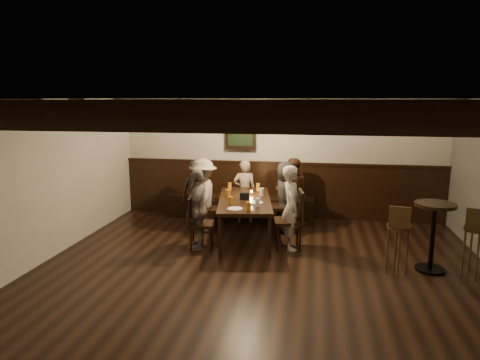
% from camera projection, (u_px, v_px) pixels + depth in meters
% --- Properties ---
extents(room, '(7.00, 7.00, 7.00)m').
position_uv_depth(room, '(258.00, 176.00, 7.50)').
color(room, black).
rests_on(room, ground).
extents(dining_table, '(1.17, 2.04, 0.72)m').
position_uv_depth(dining_table, '(245.00, 202.00, 7.29)').
color(dining_table, black).
rests_on(dining_table, floor).
extents(chair_left_near, '(0.46, 0.46, 0.88)m').
position_uv_depth(chair_left_near, '(205.00, 217.00, 7.82)').
color(chair_left_near, black).
rests_on(chair_left_near, floor).
extents(chair_left_far, '(0.45, 0.45, 0.86)m').
position_uv_depth(chair_left_far, '(200.00, 233.00, 6.93)').
color(chair_left_far, black).
rests_on(chair_left_far, floor).
extents(chair_right_near, '(0.51, 0.51, 0.98)m').
position_uv_depth(chair_right_near, '(284.00, 216.00, 7.80)').
color(chair_right_near, black).
rests_on(chair_right_near, floor).
extents(chair_right_far, '(0.51, 0.51, 0.96)m').
position_uv_depth(chair_right_far, '(289.00, 231.00, 6.92)').
color(chair_right_far, black).
rests_on(chair_right_far, floor).
extents(person_bench_left, '(0.68, 0.50, 1.28)m').
position_uv_depth(person_bench_left, '(198.00, 192.00, 8.19)').
color(person_bench_left, '#27282A').
rests_on(person_bench_left, floor).
extents(person_bench_centre, '(0.49, 0.37, 1.24)m').
position_uv_depth(person_bench_centre, '(245.00, 191.00, 8.33)').
color(person_bench_centre, gray).
rests_on(person_bench_centre, floor).
extents(person_bench_right, '(0.70, 0.59, 1.30)m').
position_uv_depth(person_bench_right, '(292.00, 192.00, 8.17)').
color(person_bench_right, '#582C1E').
rests_on(person_bench_right, floor).
extents(person_left_near, '(0.64, 0.94, 1.35)m').
position_uv_depth(person_left_near, '(203.00, 195.00, 7.74)').
color(person_left_near, gray).
rests_on(person_left_near, floor).
extents(person_left_far, '(0.44, 0.81, 1.31)m').
position_uv_depth(person_left_far, '(198.00, 209.00, 6.86)').
color(person_left_far, slate).
rests_on(person_left_far, floor).
extents(person_right_near, '(0.51, 0.70, 1.30)m').
position_uv_depth(person_right_near, '(286.00, 197.00, 7.73)').
color(person_right_near, black).
rests_on(person_right_near, floor).
extents(person_right_far, '(0.41, 0.55, 1.37)m').
position_uv_depth(person_right_far, '(292.00, 208.00, 6.84)').
color(person_right_far, '#BAAE9D').
rests_on(person_right_far, floor).
extents(pint_a, '(0.07, 0.07, 0.14)m').
position_uv_depth(pint_a, '(230.00, 186.00, 7.96)').
color(pint_a, '#BF7219').
rests_on(pint_a, dining_table).
extents(pint_b, '(0.07, 0.07, 0.14)m').
position_uv_depth(pint_b, '(258.00, 187.00, 7.91)').
color(pint_b, '#BF7219').
rests_on(pint_b, dining_table).
extents(pint_c, '(0.07, 0.07, 0.14)m').
position_uv_depth(pint_c, '(227.00, 193.00, 7.37)').
color(pint_c, '#BF7219').
rests_on(pint_c, dining_table).
extents(pint_d, '(0.07, 0.07, 0.14)m').
position_uv_depth(pint_d, '(262.00, 192.00, 7.46)').
color(pint_d, silver).
rests_on(pint_d, dining_table).
extents(pint_e, '(0.07, 0.07, 0.14)m').
position_uv_depth(pint_e, '(231.00, 201.00, 6.83)').
color(pint_e, '#BF7219').
rests_on(pint_e, dining_table).
extents(pint_f, '(0.07, 0.07, 0.14)m').
position_uv_depth(pint_f, '(257.00, 203.00, 6.73)').
color(pint_f, silver).
rests_on(pint_f, dining_table).
extents(pint_g, '(0.07, 0.07, 0.14)m').
position_uv_depth(pint_g, '(248.00, 207.00, 6.48)').
color(pint_g, '#BF7219').
rests_on(pint_g, dining_table).
extents(plate_near, '(0.24, 0.24, 0.01)m').
position_uv_depth(plate_near, '(235.00, 209.00, 6.60)').
color(plate_near, white).
rests_on(plate_near, dining_table).
extents(plate_far, '(0.24, 0.24, 0.01)m').
position_uv_depth(plate_far, '(256.00, 203.00, 6.99)').
color(plate_far, white).
rests_on(plate_far, dining_table).
extents(condiment_caddy, '(0.15, 0.10, 0.12)m').
position_uv_depth(condiment_caddy, '(245.00, 196.00, 7.22)').
color(condiment_caddy, black).
rests_on(condiment_caddy, dining_table).
extents(candle, '(0.05, 0.05, 0.05)m').
position_uv_depth(candle, '(251.00, 194.00, 7.57)').
color(candle, beige).
rests_on(candle, dining_table).
extents(high_top_table, '(0.56, 0.56, 0.99)m').
position_uv_depth(high_top_table, '(434.00, 227.00, 5.95)').
color(high_top_table, black).
rests_on(high_top_table, floor).
extents(bar_stool_left, '(0.32, 0.34, 1.00)m').
position_uv_depth(bar_stool_left, '(397.00, 248.00, 5.89)').
color(bar_stool_left, '#342310').
rests_on(bar_stool_left, floor).
extents(bar_stool_right, '(0.34, 0.36, 1.00)m').
position_uv_depth(bar_stool_right, '(474.00, 252.00, 5.77)').
color(bar_stool_right, '#342310').
rests_on(bar_stool_right, floor).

